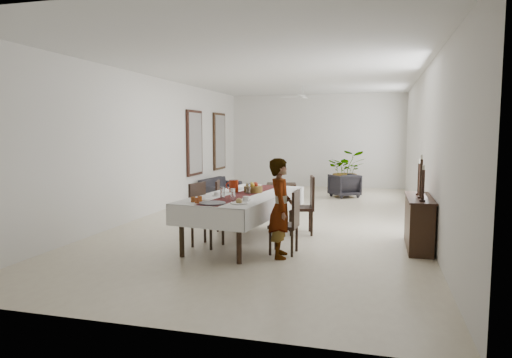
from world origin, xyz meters
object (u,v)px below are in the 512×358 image
Objects in this scene: red_pitcher at (234,186)px; sofa at (219,187)px; dining_table_top at (244,196)px; woman at (281,208)px; sideboard_body at (419,223)px.

sofa is (-2.07, 5.04, -0.69)m from red_pitcher.
woman reaches higher than dining_table_top.
sideboard_body is (3.17, 0.12, -0.54)m from red_pitcher.
sideboard_body is 0.75× the size of sofa.
woman is at bearing -43.11° from red_pitcher.
sofa is (-3.14, 6.05, -0.50)m from woman.
dining_table_top reaches higher than sideboard_body.
sideboard_body is at bearing 14.12° from dining_table_top.
sofa is at bearing 121.61° from dining_table_top.
dining_table_top reaches higher than sofa.
sideboard_body is at bearing -127.30° from sofa.
sofa is at bearing 112.32° from red_pitcher.
woman is 2.41m from sideboard_body.
dining_table_top is 0.36m from red_pitcher.
sofa is at bearing 16.52° from woman.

